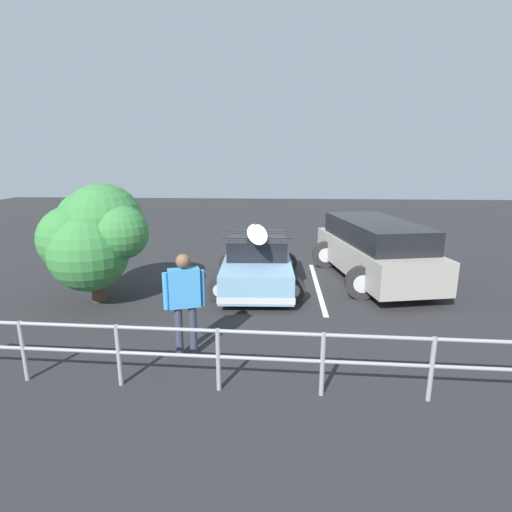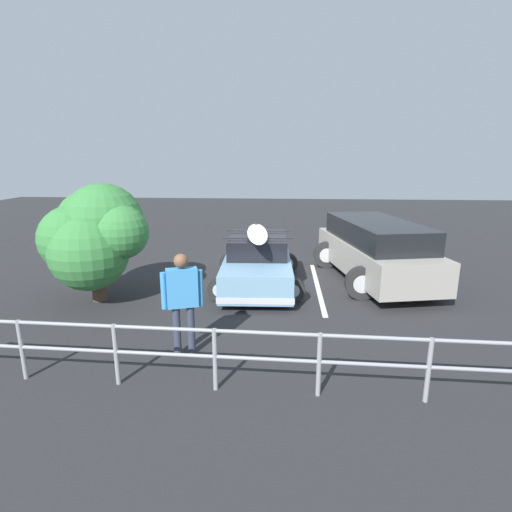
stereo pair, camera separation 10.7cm
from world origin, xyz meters
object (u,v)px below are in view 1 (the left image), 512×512
Objects in this scene: suv_car at (374,249)px; person_bystander at (185,296)px; sedan_car at (257,262)px; bush_near_left at (96,236)px.

person_bystander reaches higher than suv_car.
sedan_car is 3.26m from suv_car.
person_bystander is 3.74m from bush_near_left.
suv_car reaches higher than sedan_car.
suv_car is 2.84× the size of person_bystander.
person_bystander is (1.01, 3.95, 0.45)m from sedan_car.
sedan_car is 0.80× the size of suv_car.
person_bystander is 0.65× the size of bush_near_left.
bush_near_left is (6.84, 2.03, 0.69)m from suv_car.
sedan_car is 2.26× the size of person_bystander.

